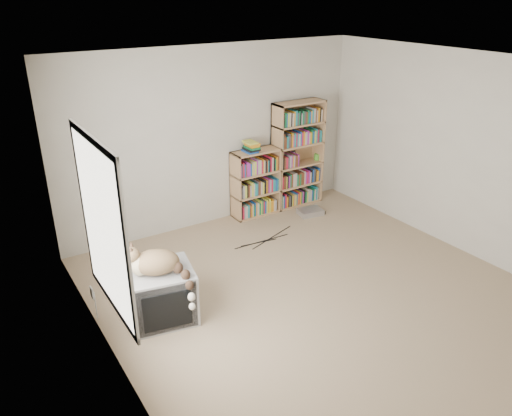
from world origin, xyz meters
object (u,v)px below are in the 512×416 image
crt_tv (161,294)px  dvd_player (310,212)px  cat (161,267)px  bookcase_tall (297,156)px  bookcase_short (255,185)px

crt_tv → dvd_player: 3.15m
cat → dvd_player: bearing=46.8°
bookcase_tall → bookcase_short: size_ratio=1.62×
crt_tv → dvd_player: size_ratio=2.11×
crt_tv → bookcase_tall: bookcase_tall is taller
crt_tv → bookcase_short: (2.22, 1.68, 0.19)m
bookcase_short → bookcase_tall: bearing=-0.0°
crt_tv → bookcase_tall: 3.46m
cat → bookcase_short: (2.24, 1.78, -0.19)m
crt_tv → cat: 0.39m
bookcase_short → cat: bearing=-141.4°
bookcase_tall → crt_tv: bearing=-150.6°
crt_tv → bookcase_short: 2.79m
bookcase_tall → bookcase_short: 0.82m
bookcase_short → dvd_player: bearing=-35.0°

